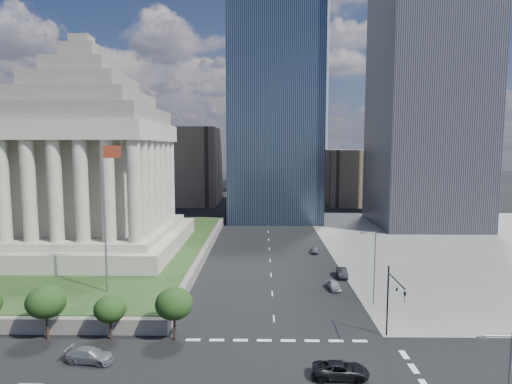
{
  "coord_description": "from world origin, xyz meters",
  "views": [
    {
      "loc": [
        -1.41,
        -30.64,
        21.0
      ],
      "look_at": [
        -2.19,
        19.08,
        15.76
      ],
      "focal_mm": 30.0,
      "sensor_mm": 36.0,
      "label": 1
    }
  ],
  "objects_px": {
    "pickup_truck": "(341,370)",
    "war_memorial": "(86,145)",
    "parked_sedan_near": "(334,285)",
    "parked_sedan_far": "(315,250)",
    "street_lamp_north": "(373,263)",
    "traffic_signal_ne": "(393,295)",
    "parked_sedan_mid": "(342,273)",
    "flagpole": "(106,208)",
    "suv_grey": "(90,355)"
  },
  "relations": [
    {
      "from": "war_memorial",
      "to": "suv_grey",
      "type": "distance_m",
      "value": 46.82
    },
    {
      "from": "pickup_truck",
      "to": "suv_grey",
      "type": "height_order",
      "value": "pickup_truck"
    },
    {
      "from": "flagpole",
      "to": "pickup_truck",
      "type": "xyz_separation_m",
      "value": [
        27.59,
        -17.41,
        -12.4
      ]
    },
    {
      "from": "traffic_signal_ne",
      "to": "parked_sedan_near",
      "type": "bearing_deg",
      "value": 101.0
    },
    {
      "from": "street_lamp_north",
      "to": "parked_sedan_near",
      "type": "bearing_deg",
      "value": 125.24
    },
    {
      "from": "war_memorial",
      "to": "pickup_truck",
      "type": "relative_size",
      "value": 7.56
    },
    {
      "from": "flagpole",
      "to": "parked_sedan_far",
      "type": "height_order",
      "value": "flagpole"
    },
    {
      "from": "pickup_truck",
      "to": "war_memorial",
      "type": "bearing_deg",
      "value": 45.32
    },
    {
      "from": "traffic_signal_ne",
      "to": "suv_grey",
      "type": "bearing_deg",
      "value": -171.42
    },
    {
      "from": "parked_sedan_near",
      "to": "war_memorial",
      "type": "bearing_deg",
      "value": 152.86
    },
    {
      "from": "war_memorial",
      "to": "pickup_truck",
      "type": "bearing_deg",
      "value": -46.16
    },
    {
      "from": "suv_grey",
      "to": "parked_sedan_far",
      "type": "distance_m",
      "value": 51.65
    },
    {
      "from": "traffic_signal_ne",
      "to": "parked_sedan_near",
      "type": "relative_size",
      "value": 2.06
    },
    {
      "from": "flagpole",
      "to": "traffic_signal_ne",
      "type": "bearing_deg",
      "value": -16.71
    },
    {
      "from": "pickup_truck",
      "to": "parked_sedan_far",
      "type": "xyz_separation_m",
      "value": [
        3.24,
        46.28,
        -0.08
      ]
    },
    {
      "from": "parked_sedan_mid",
      "to": "pickup_truck",
      "type": "bearing_deg",
      "value": -97.4
    },
    {
      "from": "street_lamp_north",
      "to": "suv_grey",
      "type": "height_order",
      "value": "street_lamp_north"
    },
    {
      "from": "parked_sedan_mid",
      "to": "parked_sedan_far",
      "type": "relative_size",
      "value": 1.17
    },
    {
      "from": "traffic_signal_ne",
      "to": "parked_sedan_far",
      "type": "relative_size",
      "value": 2.15
    },
    {
      "from": "suv_grey",
      "to": "parked_sedan_far",
      "type": "relative_size",
      "value": 1.29
    },
    {
      "from": "parked_sedan_mid",
      "to": "suv_grey",
      "type": "bearing_deg",
      "value": -133.54
    },
    {
      "from": "war_memorial",
      "to": "suv_grey",
      "type": "bearing_deg",
      "value": -68.08
    },
    {
      "from": "street_lamp_north",
      "to": "parked_sedan_far",
      "type": "xyz_separation_m",
      "value": [
        -4.33,
        27.87,
        -5.03
      ]
    },
    {
      "from": "parked_sedan_far",
      "to": "street_lamp_north",
      "type": "bearing_deg",
      "value": -72.27
    },
    {
      "from": "war_memorial",
      "to": "parked_sedan_near",
      "type": "xyz_separation_m",
      "value": [
        43.15,
        -17.09,
        -20.74
      ]
    },
    {
      "from": "parked_sedan_near",
      "to": "flagpole",
      "type": "bearing_deg",
      "value": -172.96
    },
    {
      "from": "traffic_signal_ne",
      "to": "suv_grey",
      "type": "xyz_separation_m",
      "value": [
        -30.83,
        -4.65,
        -4.55
      ]
    },
    {
      "from": "war_memorial",
      "to": "street_lamp_north",
      "type": "relative_size",
      "value": 3.9
    },
    {
      "from": "pickup_truck",
      "to": "suv_grey",
      "type": "relative_size",
      "value": 1.07
    },
    {
      "from": "parked_sedan_near",
      "to": "parked_sedan_far",
      "type": "xyz_separation_m",
      "value": [
        -0.15,
        21.96,
        -0.03
      ]
    },
    {
      "from": "suv_grey",
      "to": "parked_sedan_mid",
      "type": "xyz_separation_m",
      "value": [
        29.83,
        28.0,
        0.02
      ]
    },
    {
      "from": "traffic_signal_ne",
      "to": "pickup_truck",
      "type": "distance_m",
      "value": 10.79
    },
    {
      "from": "war_memorial",
      "to": "flagpole",
      "type": "height_order",
      "value": "war_memorial"
    },
    {
      "from": "pickup_truck",
      "to": "street_lamp_north",
      "type": "bearing_deg",
      "value": -20.86
    },
    {
      "from": "flagpole",
      "to": "parked_sedan_near",
      "type": "bearing_deg",
      "value": 12.57
    },
    {
      "from": "parked_sedan_near",
      "to": "parked_sedan_far",
      "type": "distance_m",
      "value": 21.96
    },
    {
      "from": "war_memorial",
      "to": "parked_sedan_far",
      "type": "relative_size",
      "value": 10.48
    },
    {
      "from": "traffic_signal_ne",
      "to": "pickup_truck",
      "type": "bearing_deg",
      "value": -133.48
    },
    {
      "from": "parked_sedan_near",
      "to": "parked_sedan_mid",
      "type": "xyz_separation_m",
      "value": [
        2.35,
        6.13,
        0.06
      ]
    },
    {
      "from": "war_memorial",
      "to": "pickup_truck",
      "type": "height_order",
      "value": "war_memorial"
    },
    {
      "from": "suv_grey",
      "to": "traffic_signal_ne",
      "type": "bearing_deg",
      "value": -72.39
    },
    {
      "from": "parked_sedan_far",
      "to": "traffic_signal_ne",
      "type": "bearing_deg",
      "value": -76.0
    },
    {
      "from": "street_lamp_north",
      "to": "pickup_truck",
      "type": "bearing_deg",
      "value": -112.34
    },
    {
      "from": "parked_sedan_near",
      "to": "pickup_truck",
      "type": "bearing_deg",
      "value": -103.48
    },
    {
      "from": "war_memorial",
      "to": "parked_sedan_mid",
      "type": "height_order",
      "value": "war_memorial"
    },
    {
      "from": "street_lamp_north",
      "to": "parked_sedan_near",
      "type": "relative_size",
      "value": 2.57
    },
    {
      "from": "pickup_truck",
      "to": "parked_sedan_far",
      "type": "distance_m",
      "value": 46.39
    },
    {
      "from": "flagpole",
      "to": "street_lamp_north",
      "type": "relative_size",
      "value": 2.0
    },
    {
      "from": "flagpole",
      "to": "pickup_truck",
      "type": "height_order",
      "value": "flagpole"
    },
    {
      "from": "flagpole",
      "to": "parked_sedan_near",
      "type": "distance_m",
      "value": 34.1
    }
  ]
}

